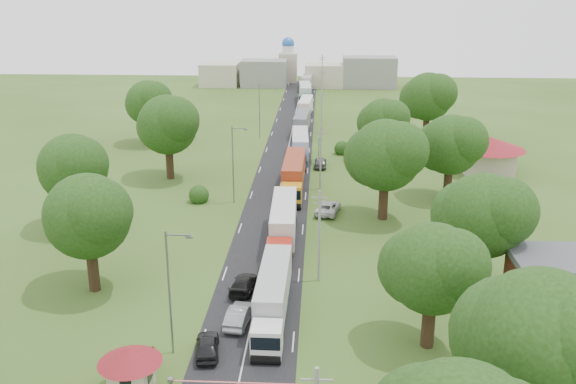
# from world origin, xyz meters

# --- Properties ---
(ground) EXTENTS (260.00, 260.00, 0.00)m
(ground) POSITION_xyz_m (0.00, 0.00, 0.00)
(ground) COLOR #334918
(ground) RESTS_ON ground
(road) EXTENTS (8.00, 200.00, 0.04)m
(road) POSITION_xyz_m (0.00, 20.00, 0.00)
(road) COLOR black
(road) RESTS_ON ground
(boom_barrier) EXTENTS (9.22, 0.35, 1.18)m
(boom_barrier) POSITION_xyz_m (-1.36, -25.00, 0.89)
(boom_barrier) COLOR slate
(boom_barrier) RESTS_ON ground
(guard_booth) EXTENTS (4.40, 4.40, 3.45)m
(guard_booth) POSITION_xyz_m (-7.20, -25.00, 2.16)
(guard_booth) COLOR #C0B79F
(guard_booth) RESTS_ON ground
(info_sign) EXTENTS (0.12, 3.10, 4.10)m
(info_sign) POSITION_xyz_m (5.20, 35.00, 3.00)
(info_sign) COLOR slate
(info_sign) RESTS_ON ground
(pole_1) EXTENTS (1.60, 0.24, 9.00)m
(pole_1) POSITION_xyz_m (5.50, -7.00, 4.68)
(pole_1) COLOR gray
(pole_1) RESTS_ON ground
(pole_2) EXTENTS (1.60, 0.24, 9.00)m
(pole_2) POSITION_xyz_m (5.50, 21.00, 4.68)
(pole_2) COLOR gray
(pole_2) RESTS_ON ground
(pole_3) EXTENTS (1.60, 0.24, 9.00)m
(pole_3) POSITION_xyz_m (5.50, 49.00, 4.68)
(pole_3) COLOR gray
(pole_3) RESTS_ON ground
(pole_4) EXTENTS (1.60, 0.24, 9.00)m
(pole_4) POSITION_xyz_m (5.50, 77.00, 4.68)
(pole_4) COLOR gray
(pole_4) RESTS_ON ground
(pole_5) EXTENTS (1.60, 0.24, 9.00)m
(pole_5) POSITION_xyz_m (5.50, 105.00, 4.68)
(pole_5) COLOR gray
(pole_5) RESTS_ON ground
(lamp_0) EXTENTS (2.03, 0.22, 10.00)m
(lamp_0) POSITION_xyz_m (-5.35, -20.00, 5.55)
(lamp_0) COLOR slate
(lamp_0) RESTS_ON ground
(lamp_1) EXTENTS (2.03, 0.22, 10.00)m
(lamp_1) POSITION_xyz_m (-5.35, 15.00, 5.55)
(lamp_1) COLOR slate
(lamp_1) RESTS_ON ground
(lamp_2) EXTENTS (2.03, 0.22, 10.00)m
(lamp_2) POSITION_xyz_m (-5.35, 50.00, 5.55)
(lamp_2) COLOR slate
(lamp_2) RESTS_ON ground
(tree_1) EXTENTS (9.60, 9.60, 12.05)m
(tree_1) POSITION_xyz_m (17.99, -29.83, 7.85)
(tree_1) COLOR #382616
(tree_1) RESTS_ON ground
(tree_2) EXTENTS (8.00, 8.00, 10.10)m
(tree_2) POSITION_xyz_m (13.99, -17.86, 6.60)
(tree_2) COLOR #382616
(tree_2) RESTS_ON ground
(tree_3) EXTENTS (8.80, 8.80, 11.07)m
(tree_3) POSITION_xyz_m (19.99, -7.84, 7.22)
(tree_3) COLOR #382616
(tree_3) RESTS_ON ground
(tree_4) EXTENTS (9.60, 9.60, 12.05)m
(tree_4) POSITION_xyz_m (12.99, 10.17, 7.85)
(tree_4) COLOR #382616
(tree_4) RESTS_ON ground
(tree_5) EXTENTS (8.80, 8.80, 11.07)m
(tree_5) POSITION_xyz_m (21.99, 18.16, 7.22)
(tree_5) COLOR #382616
(tree_5) RESTS_ON ground
(tree_6) EXTENTS (8.00, 8.00, 10.10)m
(tree_6) POSITION_xyz_m (14.99, 35.14, 6.60)
(tree_6) COLOR #382616
(tree_6) RESTS_ON ground
(tree_7) EXTENTS (9.60, 9.60, 12.05)m
(tree_7) POSITION_xyz_m (23.99, 50.17, 7.85)
(tree_7) COLOR #382616
(tree_7) RESTS_ON ground
(tree_10) EXTENTS (8.80, 8.80, 11.07)m
(tree_10) POSITION_xyz_m (-15.01, -9.84, 7.22)
(tree_10) COLOR #382616
(tree_10) RESTS_ON ground
(tree_11) EXTENTS (8.80, 8.80, 11.07)m
(tree_11) POSITION_xyz_m (-22.01, 5.16, 7.22)
(tree_11) COLOR #382616
(tree_11) RESTS_ON ground
(tree_12) EXTENTS (9.60, 9.60, 12.05)m
(tree_12) POSITION_xyz_m (-16.01, 25.17, 7.85)
(tree_12) COLOR #382616
(tree_12) RESTS_ON ground
(tree_13) EXTENTS (8.80, 8.80, 11.07)m
(tree_13) POSITION_xyz_m (-24.01, 45.16, 7.22)
(tree_13) COLOR #382616
(tree_13) RESTS_ON ground
(house_brick) EXTENTS (8.60, 6.60, 5.20)m
(house_brick) POSITION_xyz_m (26.00, -12.00, 2.65)
(house_brick) COLOR maroon
(house_brick) RESTS_ON ground
(house_cream) EXTENTS (10.08, 10.08, 5.80)m
(house_cream) POSITION_xyz_m (30.00, 30.00, 3.64)
(house_cream) COLOR #C0B79F
(house_cream) RESTS_ON ground
(distant_town) EXTENTS (52.00, 8.00, 8.00)m
(distant_town) POSITION_xyz_m (0.68, 110.00, 3.49)
(distant_town) COLOR gray
(distant_town) RESTS_ON ground
(church) EXTENTS (5.00, 5.00, 12.30)m
(church) POSITION_xyz_m (-4.00, 118.00, 5.39)
(church) COLOR #C0B79F
(church) RESTS_ON ground
(truck_0) EXTENTS (2.52, 13.96, 3.87)m
(truck_0) POSITION_xyz_m (1.71, -14.23, 2.05)
(truck_0) COLOR white
(truck_0) RESTS_ON ground
(truck_1) EXTENTS (2.87, 15.02, 4.16)m
(truck_1) POSITION_xyz_m (1.61, 1.93, 2.21)
(truck_1) COLOR #A52012
(truck_1) RESTS_ON ground
(truck_2) EXTENTS (2.78, 15.40, 4.27)m
(truck_2) POSITION_xyz_m (1.94, 20.16, 2.26)
(truck_2) COLOR orange
(truck_2) RESTS_ON ground
(truck_3) EXTENTS (2.96, 14.48, 4.00)m
(truck_3) POSITION_xyz_m (2.21, 36.23, 2.12)
(truck_3) COLOR #1B38A2
(truck_3) RESTS_ON ground
(truck_4) EXTENTS (2.98, 13.93, 3.85)m
(truck_4) POSITION_xyz_m (1.95, 53.40, 2.04)
(truck_4) COLOR #BCBCBC
(truck_4) RESTS_ON ground
(truck_5) EXTENTS (2.88, 13.52, 3.74)m
(truck_5) POSITION_xyz_m (2.20, 69.22, 1.98)
(truck_5) COLOR #A42219
(truck_5) RESTS_ON ground
(truck_6) EXTENTS (3.15, 14.53, 4.01)m
(truck_6) POSITION_xyz_m (1.61, 86.96, 2.13)
(truck_6) COLOR #286B36
(truck_6) RESTS_ON ground
(truck_7) EXTENTS (3.05, 13.71, 3.78)m
(truck_7) POSITION_xyz_m (1.74, 103.94, 2.01)
(truck_7) COLOR silver
(truck_7) RESTS_ON ground
(car_lane_front) EXTENTS (2.32, 4.53, 1.48)m
(car_lane_front) POSITION_xyz_m (-2.83, -20.07, 0.74)
(car_lane_front) COLOR black
(car_lane_front) RESTS_ON ground
(car_lane_mid) EXTENTS (2.16, 4.82, 1.54)m
(car_lane_mid) POSITION_xyz_m (-1.00, -15.39, 0.77)
(car_lane_mid) COLOR gray
(car_lane_mid) RESTS_ON ground
(car_lane_rear) EXTENTS (2.59, 5.10, 1.42)m
(car_lane_rear) POSITION_xyz_m (-1.30, -9.54, 0.71)
(car_lane_rear) COLOR black
(car_lane_rear) RESTS_ON ground
(car_verge_near) EXTENTS (3.49, 5.73, 1.49)m
(car_verge_near) POSITION_xyz_m (6.50, 11.54, 0.74)
(car_verge_near) COLOR silver
(car_verge_near) RESTS_ON ground
(car_verge_far) EXTENTS (1.85, 4.54, 1.54)m
(car_verge_far) POSITION_xyz_m (5.50, 31.95, 0.77)
(car_verge_far) COLOR #54575B
(car_verge_far) RESTS_ON ground
(pedestrian_booth) EXTENTS (0.82, 0.94, 1.64)m
(pedestrian_booth) POSITION_xyz_m (-6.50, -22.00, 0.82)
(pedestrian_booth) COLOR gray
(pedestrian_booth) RESTS_ON ground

